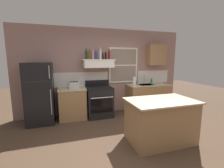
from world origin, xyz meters
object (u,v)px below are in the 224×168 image
object	(u,v)px
bottle_dark_green_wine	(86,55)
bottle_clear_tall	(100,54)
bottle_balsamic_dark	(106,56)
dish_soap_bottle	(151,81)
refrigerator	(40,93)
toaster	(74,85)
kitchen_island	(160,121)
bottle_red_label_wine	(109,55)
bottle_rose_pink	(93,55)
paper_towel_roll	(134,81)
stove_range	(99,101)
bottle_brown_stout	(103,56)
bottle_amber_wine	(90,55)
bottle_blue_liqueur	(96,55)

from	to	relation	value
bottle_dark_green_wine	bottle_clear_tall	size ratio (longest dim) A/B	0.90
bottle_balsamic_dark	dish_soap_bottle	bearing A→B (deg)	-0.52
refrigerator	bottle_balsamic_dark	xyz separation A→B (m)	(1.90, 0.17, 1.02)
refrigerator	dish_soap_bottle	world-z (taller)	refrigerator
toaster	kitchen_island	size ratio (longest dim) A/B	0.21
bottle_red_label_wine	kitchen_island	size ratio (longest dim) A/B	0.23
refrigerator	bottle_rose_pink	size ratio (longest dim) A/B	5.41
bottle_red_label_wine	kitchen_island	world-z (taller)	bottle_red_label_wine
refrigerator	bottle_dark_green_wine	world-z (taller)	bottle_dark_green_wine
bottle_clear_tall	paper_towel_roll	xyz separation A→B (m)	(1.12, -0.00, -0.84)
paper_towel_roll	bottle_clear_tall	bearing A→B (deg)	179.97
refrigerator	paper_towel_roll	bearing A→B (deg)	1.22
refrigerator	bottle_balsamic_dark	world-z (taller)	bottle_balsamic_dark
stove_range	bottle_brown_stout	xyz separation A→B (m)	(0.15, 0.12, 1.37)
bottle_amber_wine	bottle_rose_pink	xyz separation A→B (m)	(0.10, 0.05, 0.01)
toaster	kitchen_island	xyz separation A→B (m)	(1.65, -1.88, -0.55)
bottle_amber_wine	stove_range	bearing A→B (deg)	-9.50
refrigerator	bottle_balsamic_dark	size ratio (longest dim) A/B	6.75
refrigerator	bottle_clear_tall	xyz separation A→B (m)	(1.71, 0.06, 1.06)
bottle_amber_wine	bottle_balsamic_dark	size ratio (longest dim) A/B	1.17
bottle_amber_wine	bottle_blue_liqueur	size ratio (longest dim) A/B	1.05
bottle_amber_wine	bottle_blue_liqueur	bearing A→B (deg)	25.55
stove_range	bottle_blue_liqueur	size ratio (longest dim) A/B	3.94
refrigerator	bottle_clear_tall	size ratio (longest dim) A/B	4.86
kitchen_island	bottle_red_label_wine	bearing A→B (deg)	105.91
refrigerator	stove_range	bearing A→B (deg)	0.80
stove_range	paper_towel_roll	size ratio (longest dim) A/B	4.04
dish_soap_bottle	bottle_dark_green_wine	bearing A→B (deg)	-177.58
dish_soap_bottle	kitchen_island	world-z (taller)	dish_soap_bottle
bottle_amber_wine	bottle_clear_tall	distance (m)	0.32
bottle_red_label_wine	kitchen_island	distance (m)	2.48
bottle_red_label_wine	refrigerator	bearing A→B (deg)	-176.02
bottle_amber_wine	bottle_clear_tall	bearing A→B (deg)	-0.96
stove_range	refrigerator	bearing A→B (deg)	-179.20
toaster	bottle_balsamic_dark	bearing A→B (deg)	6.15
bottle_clear_tall	bottle_brown_stout	distance (m)	0.13
bottle_blue_liqueur	bottle_clear_tall	bearing A→B (deg)	-39.49
bottle_dark_green_wine	bottle_amber_wine	distance (m)	0.10
bottle_balsamic_dark	bottle_brown_stout	bearing A→B (deg)	-163.80
bottle_balsamic_dark	paper_towel_roll	bearing A→B (deg)	-7.02
bottle_brown_stout	toaster	bearing A→B (deg)	-175.05
paper_towel_roll	dish_soap_bottle	xyz separation A→B (m)	(0.70, 0.10, -0.04)
refrigerator	bottle_rose_pink	bearing A→B (deg)	4.54
bottle_red_label_wine	kitchen_island	bearing A→B (deg)	-74.09
bottle_rose_pink	paper_towel_roll	size ratio (longest dim) A/B	1.14
refrigerator	stove_range	world-z (taller)	refrigerator
bottle_rose_pink	bottle_blue_liqueur	distance (m)	0.11
bottle_blue_liqueur	bottle_brown_stout	world-z (taller)	bottle_blue_liqueur
bottle_amber_wine	kitchen_island	bearing A→B (deg)	-58.17
refrigerator	bottle_dark_green_wine	bearing A→B (deg)	2.90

